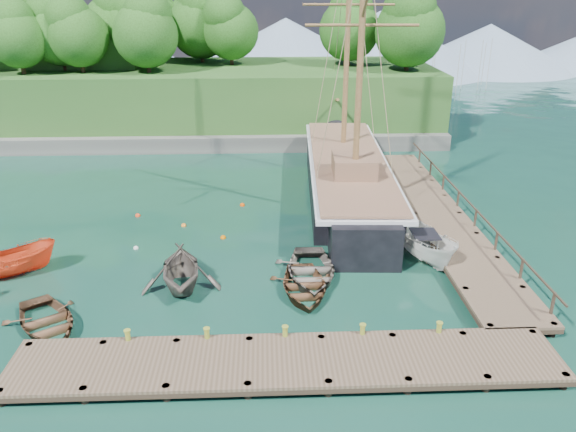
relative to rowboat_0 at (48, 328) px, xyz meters
name	(u,v)px	position (x,y,z in m)	size (l,w,h in m)	color
ground	(239,285)	(7.76, 3.29, 0.00)	(160.00, 160.00, 0.00)	#143D2B
dock_near	(287,362)	(9.76, -3.21, 0.43)	(20.00, 3.20, 1.10)	brown
dock_east	(437,215)	(19.26, 10.29, 0.43)	(3.20, 24.00, 1.10)	brown
bollard_0	(130,353)	(3.76, -1.81, 0.00)	(0.26, 0.26, 0.45)	olive
bollard_1	(208,351)	(6.76, -1.81, 0.00)	(0.26, 0.26, 0.45)	olive
bollard_2	(285,349)	(9.76, -1.81, 0.00)	(0.26, 0.26, 0.45)	olive
bollard_3	(362,347)	(12.76, -1.81, 0.00)	(0.26, 0.26, 0.45)	olive
bollard_4	(437,345)	(15.76, -1.81, 0.00)	(0.26, 0.26, 0.45)	olive
rowboat_0	(48,328)	(0.00, 0.00, 0.00)	(3.01, 4.22, 0.87)	brown
rowboat_1	(182,287)	(5.10, 3.19, 0.00)	(3.71, 4.30, 2.27)	#5B524A
rowboat_2	(304,293)	(10.78, 2.40, 0.00)	(3.03, 4.25, 0.88)	#50331E
rowboat_3	(310,278)	(11.20, 3.79, 0.00)	(3.45, 4.82, 1.00)	#645C53
motorboat_orange	(14,275)	(-3.25, 4.68, 0.00)	(1.59, 4.23, 1.64)	red
cabin_boat_white	(423,259)	(17.15, 5.55, 0.00)	(1.86, 4.96, 1.91)	white
schooner	(348,180)	(14.52, 14.83, 1.12)	(6.02, 27.61, 20.24)	black
mooring_buoy_0	(136,249)	(2.09, 7.42, 0.00)	(0.27, 0.27, 0.27)	silver
mooring_buoy_1	(184,226)	(4.27, 10.35, 0.00)	(0.30, 0.30, 0.30)	orange
mooring_buoy_2	(223,238)	(6.69, 8.55, 0.00)	(0.31, 0.31, 0.31)	#DA6600
mooring_buoy_3	(317,221)	(12.17, 10.82, 0.00)	(0.34, 0.34, 0.34)	white
mooring_buoy_4	(138,216)	(1.27, 11.97, 0.00)	(0.32, 0.32, 0.32)	red
mooring_buoy_5	(242,206)	(7.60, 13.45, 0.00)	(0.32, 0.32, 0.32)	#DB4400
headland	(112,70)	(-5.12, 34.65, 5.54)	(51.00, 19.31, 12.90)	#474744
distant_ridge	(281,42)	(12.06, 73.29, 4.35)	(117.00, 40.00, 10.00)	#728CA5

